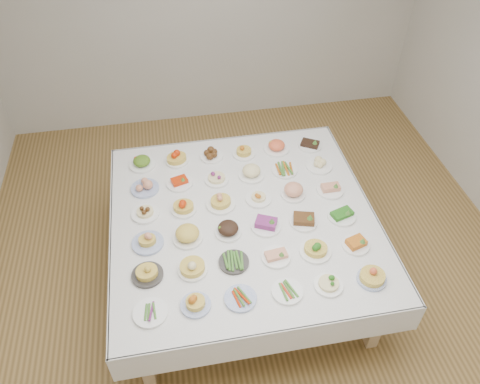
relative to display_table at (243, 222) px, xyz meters
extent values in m
plane|color=olive|center=(0.08, 0.10, -0.68)|extent=(5.00, 5.00, 0.00)
cube|color=beige|center=(0.08, 2.60, 0.72)|extent=(5.00, 0.02, 2.80)
cube|color=white|center=(0.00, 0.00, 0.04)|extent=(2.13, 2.13, 0.06)
cube|color=white|center=(0.00, 1.06, -0.07)|extent=(2.15, 0.01, 0.28)
cube|color=white|center=(0.00, -1.06, -0.07)|extent=(2.15, 0.02, 0.28)
cube|color=white|center=(1.06, 0.00, -0.07)|extent=(0.01, 2.15, 0.28)
cube|color=white|center=(-1.06, 0.00, -0.07)|extent=(0.02, 2.15, 0.28)
cube|color=#D1B286|center=(-0.88, -0.88, -0.34)|extent=(0.09, 0.09, 0.69)
cube|color=#D1B286|center=(0.88, -0.88, -0.34)|extent=(0.09, 0.09, 0.69)
cube|color=#D1B286|center=(-0.88, 0.88, -0.34)|extent=(0.09, 0.09, 0.69)
cube|color=#D1B286|center=(0.88, 0.88, -0.34)|extent=(0.09, 0.09, 0.69)
cylinder|color=white|center=(-0.78, -0.78, 0.08)|extent=(0.23, 0.23, 0.02)
cylinder|color=#4C66B2|center=(-0.48, -0.78, 0.08)|extent=(0.21, 0.21, 0.02)
cylinder|color=#4C66B2|center=(-0.17, -0.78, 0.08)|extent=(0.22, 0.22, 0.02)
cylinder|color=white|center=(0.17, -0.78, 0.08)|extent=(0.22, 0.22, 0.02)
cylinder|color=white|center=(0.46, -0.78, 0.08)|extent=(0.20, 0.20, 0.02)
cylinder|color=#4C66B2|center=(0.78, -0.79, 0.08)|extent=(0.21, 0.21, 0.02)
cylinder|color=#2E2C29|center=(-0.79, -0.46, 0.08)|extent=(0.23, 0.23, 0.02)
cylinder|color=white|center=(-0.46, -0.47, 0.08)|extent=(0.22, 0.22, 0.02)
cylinder|color=#2E2C29|center=(-0.16, -0.46, 0.08)|extent=(0.22, 0.22, 0.02)
cylinder|color=white|center=(0.16, -0.47, 0.08)|extent=(0.22, 0.22, 0.02)
cylinder|color=white|center=(0.46, -0.47, 0.08)|extent=(0.24, 0.24, 0.02)
cylinder|color=white|center=(0.78, -0.47, 0.08)|extent=(0.21, 0.21, 0.02)
cylinder|color=#4C66B2|center=(-0.78, -0.16, 0.08)|extent=(0.24, 0.24, 0.02)
cylinder|color=white|center=(-0.47, -0.16, 0.08)|extent=(0.23, 0.23, 0.02)
cylinder|color=white|center=(-0.15, -0.16, 0.08)|extent=(0.21, 0.21, 0.02)
cylinder|color=white|center=(0.15, -0.15, 0.08)|extent=(0.24, 0.24, 0.02)
cylinder|color=white|center=(0.46, -0.16, 0.08)|extent=(0.22, 0.22, 0.02)
cylinder|color=white|center=(0.78, -0.15, 0.08)|extent=(0.23, 0.23, 0.02)
cylinder|color=white|center=(-0.78, 0.16, 0.08)|extent=(0.22, 0.22, 0.02)
cylinder|color=white|center=(-0.47, 0.15, 0.08)|extent=(0.21, 0.21, 0.02)
cylinder|color=white|center=(-0.16, 0.16, 0.08)|extent=(0.24, 0.24, 0.02)
cylinder|color=white|center=(0.16, 0.16, 0.08)|extent=(0.21, 0.21, 0.02)
cylinder|color=white|center=(0.46, 0.16, 0.08)|extent=(0.21, 0.21, 0.02)
cylinder|color=white|center=(0.79, 0.16, 0.08)|extent=(0.23, 0.23, 0.02)
cylinder|color=#4C66B2|center=(-0.78, 0.46, 0.08)|extent=(0.24, 0.24, 0.02)
cylinder|color=white|center=(-0.48, 0.48, 0.08)|extent=(0.23, 0.23, 0.02)
cylinder|color=white|center=(-0.15, 0.46, 0.08)|extent=(0.21, 0.21, 0.02)
cylinder|color=white|center=(0.16, 0.47, 0.08)|extent=(0.23, 0.23, 0.02)
cylinder|color=white|center=(0.47, 0.48, 0.08)|extent=(0.22, 0.22, 0.02)
cylinder|color=white|center=(0.79, 0.48, 0.08)|extent=(0.23, 0.23, 0.02)
cylinder|color=white|center=(-0.79, 0.79, 0.08)|extent=(0.23, 0.23, 0.02)
cylinder|color=white|center=(-0.47, 0.78, 0.08)|extent=(0.20, 0.20, 0.02)
cylinder|color=white|center=(-0.15, 0.79, 0.08)|extent=(0.21, 0.21, 0.02)
cylinder|color=white|center=(0.15, 0.77, 0.08)|extent=(0.21, 0.21, 0.02)
cylinder|color=white|center=(0.47, 0.79, 0.08)|extent=(0.24, 0.24, 0.02)
cylinder|color=white|center=(0.79, 0.78, 0.08)|extent=(0.21, 0.21, 0.02)
camera|label=1|loc=(-0.50, -2.58, 2.83)|focal=35.00mm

